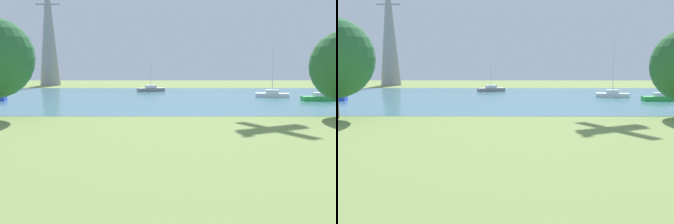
# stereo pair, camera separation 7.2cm
# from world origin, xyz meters

# --- Properties ---
(ground_plane) EXTENTS (160.00, 160.00, 0.00)m
(ground_plane) POSITION_xyz_m (0.00, 22.00, 0.00)
(ground_plane) COLOR #7F994C
(water_surface) EXTENTS (140.00, 40.00, 0.02)m
(water_surface) POSITION_xyz_m (0.00, 50.00, 0.01)
(water_surface) COLOR teal
(water_surface) RESTS_ON ground
(sailboat_white) EXTENTS (5.01, 2.51, 7.82)m
(sailboat_white) POSITION_xyz_m (14.90, 50.18, 0.47)
(sailboat_white) COLOR white
(sailboat_white) RESTS_ON water_surface
(sailboat_gray) EXTENTS (5.03, 3.02, 5.57)m
(sailboat_gray) POSITION_xyz_m (-3.57, 61.62, 0.45)
(sailboat_gray) COLOR gray
(sailboat_gray) RESTS_ON water_surface
(sailboat_green) EXTENTS (4.85, 1.67, 7.78)m
(sailboat_green) POSITION_xyz_m (19.99, 45.03, 0.47)
(sailboat_green) COLOR green
(sailboat_green) RESTS_ON water_surface
(electricity_pylon) EXTENTS (6.40, 4.40, 25.77)m
(electricity_pylon) POSITION_xyz_m (-26.75, 79.59, 12.90)
(electricity_pylon) COLOR gray
(electricity_pylon) RESTS_ON ground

